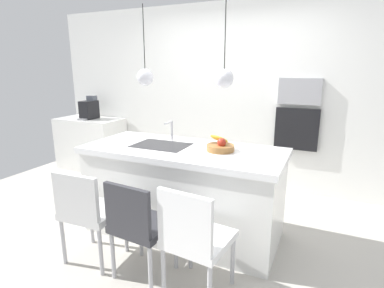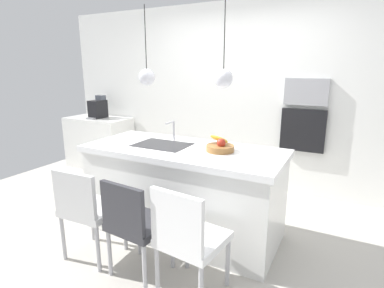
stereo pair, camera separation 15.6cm
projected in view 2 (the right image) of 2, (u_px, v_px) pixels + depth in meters
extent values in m
plane|color=#BCB7AD|center=(184.00, 231.00, 3.29)|extent=(6.60, 6.60, 0.00)
cube|color=white|center=(239.00, 97.00, 4.39)|extent=(6.00, 0.10, 2.60)
cube|color=white|center=(184.00, 193.00, 3.19)|extent=(1.96, 0.83, 0.87)
cube|color=white|center=(183.00, 151.00, 3.07)|extent=(2.02, 0.89, 0.06)
cube|color=#2D2D30|center=(162.00, 145.00, 3.18)|extent=(0.56, 0.40, 0.02)
cylinder|color=silver|center=(174.00, 130.00, 3.36)|extent=(0.02, 0.02, 0.22)
cylinder|color=silver|center=(170.00, 123.00, 3.26)|extent=(0.02, 0.16, 0.02)
cylinder|color=#9E6B38|center=(220.00, 148.00, 2.93)|extent=(0.27, 0.27, 0.06)
sphere|color=red|center=(221.00, 142.00, 2.92)|extent=(0.08, 0.08, 0.08)
sphere|color=#B22D1E|center=(221.00, 143.00, 2.89)|extent=(0.08, 0.08, 0.08)
sphere|color=orange|center=(221.00, 142.00, 2.92)|extent=(0.07, 0.07, 0.07)
ellipsoid|color=yellow|center=(219.00, 139.00, 2.96)|extent=(0.19, 0.10, 0.10)
cube|color=white|center=(100.00, 142.00, 5.36)|extent=(1.10, 0.60, 0.87)
cube|color=black|center=(98.00, 109.00, 5.21)|extent=(0.20, 0.28, 0.30)
cube|color=gray|center=(91.00, 119.00, 5.10)|extent=(0.16, 0.08, 0.02)
cube|color=#4C515B|center=(101.00, 98.00, 5.24)|extent=(0.14, 0.11, 0.08)
cube|color=#9E9EA3|center=(306.00, 92.00, 3.89)|extent=(0.54, 0.08, 0.34)
cube|color=black|center=(303.00, 130.00, 4.01)|extent=(0.56, 0.08, 0.56)
cube|color=silver|center=(93.00, 209.00, 2.78)|extent=(0.48, 0.45, 0.06)
cube|color=silver|center=(74.00, 194.00, 2.55)|extent=(0.44, 0.06, 0.38)
cylinder|color=#B2B2B7|center=(125.00, 229.00, 2.92)|extent=(0.04, 0.04, 0.43)
cylinder|color=#B2B2B7|center=(92.00, 220.00, 3.08)|extent=(0.04, 0.04, 0.43)
cylinder|color=#B2B2B7|center=(98.00, 249.00, 2.59)|extent=(0.04, 0.04, 0.43)
cylinder|color=#B2B2B7|center=(63.00, 238.00, 2.76)|extent=(0.04, 0.04, 0.43)
cube|color=#333338|center=(140.00, 224.00, 2.54)|extent=(0.48, 0.46, 0.06)
cube|color=#333338|center=(122.00, 208.00, 2.33)|extent=(0.43, 0.08, 0.38)
cylinder|color=#B2B2B7|center=(173.00, 246.00, 2.65)|extent=(0.04, 0.04, 0.42)
cylinder|color=#B2B2B7|center=(139.00, 233.00, 2.85)|extent=(0.04, 0.04, 0.42)
cylinder|color=#B2B2B7|center=(145.00, 268.00, 2.35)|extent=(0.04, 0.04, 0.42)
cylinder|color=#B2B2B7|center=(110.00, 253.00, 2.55)|extent=(0.04, 0.04, 0.42)
cube|color=white|center=(193.00, 239.00, 2.32)|extent=(0.50, 0.51, 0.06)
cube|color=white|center=(176.00, 222.00, 2.09)|extent=(0.43, 0.09, 0.42)
cylinder|color=#B2B2B7|center=(228.00, 262.00, 2.43)|extent=(0.04, 0.04, 0.42)
cylinder|color=#B2B2B7|center=(187.00, 246.00, 2.65)|extent=(0.04, 0.04, 0.42)
cylinder|color=#B2B2B7|center=(157.00, 271.00, 2.33)|extent=(0.04, 0.04, 0.42)
sphere|color=silver|center=(147.00, 77.00, 3.08)|extent=(0.17, 0.17, 0.17)
cylinder|color=black|center=(145.00, 37.00, 2.99)|extent=(0.01, 0.01, 0.60)
sphere|color=silver|center=(223.00, 78.00, 2.71)|extent=(0.17, 0.17, 0.17)
cylinder|color=black|center=(225.00, 33.00, 2.62)|extent=(0.01, 0.01, 0.60)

